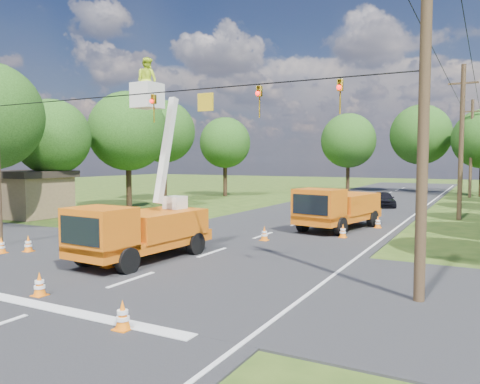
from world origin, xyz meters
The scene contains 28 objects.
ground centered at (0.00, 20.00, 0.00)m, with size 140.00×140.00×0.00m, color #284514.
road_main centered at (0.00, 20.00, 0.00)m, with size 12.00×100.00×0.06m, color black.
road_cross centered at (0.00, 2.00, 0.00)m, with size 56.00×10.00×0.07m, color black.
stop_bar centered at (0.00, -3.20, 0.00)m, with size 9.00×0.45×0.02m, color silver.
edge_line centered at (5.60, 20.00, 0.00)m, with size 0.12×90.00×0.02m, color silver.
bucket_truck centered at (-1.66, 2.47, 1.67)m, with size 2.75×6.18×7.82m.
second_truck centered at (2.73, 13.83, 1.24)m, with size 3.51×6.70×2.39m.
ground_worker centered at (-3.88, 2.73, 0.95)m, with size 0.69×0.46×1.90m, color #F15C14.
distant_car centered at (2.54, 28.02, 0.66)m, with size 1.55×3.86×1.31m, color black.
traffic_cone_0 centered at (-1.15, -2.57, 0.36)m, with size 0.38×0.38×0.71m.
traffic_cone_1 centered at (2.78, -3.49, 0.36)m, with size 0.38×0.38×0.71m.
traffic_cone_2 centered at (0.66, 8.75, 0.36)m, with size 0.38×0.38×0.71m.
traffic_cone_3 centered at (3.77, 11.35, 0.36)m, with size 0.38×0.38×0.71m.
traffic_cone_4 centered at (-7.02, 1.59, 0.36)m, with size 0.38×0.38×0.71m.
traffic_cone_5 centered at (-7.70, 0.83, 0.36)m, with size 0.38×0.38×0.71m.
traffic_cone_7 centered at (4.63, 15.53, 0.36)m, with size 0.38×0.38×0.71m.
traffic_cone_8 centered at (-1.94, 0.96, 0.36)m, with size 0.38×0.38×0.71m.
pole_right_near centered at (8.50, 2.00, 5.11)m, with size 1.80×0.30×10.00m.
pole_right_mid centered at (8.50, 22.00, 5.11)m, with size 1.80×0.30×10.00m.
pole_right_far centered at (8.50, 42.00, 5.11)m, with size 1.80×0.30×10.00m.
signal_span centered at (2.23, 1.99, 5.88)m, with size 18.00×0.29×1.07m.
shed centered at (-18.00, 10.00, 1.62)m, with size 5.50×4.50×3.15m.
tree_left_c centered at (-16.50, 11.00, 5.44)m, with size 5.20×5.20×8.06m.
tree_left_d centered at (-15.00, 17.00, 6.12)m, with size 6.20×6.20×9.24m.
tree_left_e centered at (-16.80, 24.00, 6.49)m, with size 5.80×5.80×9.41m.
tree_left_f centered at (-14.80, 32.00, 5.69)m, with size 5.40×5.40×8.40m.
tree_far_a centered at (-5.00, 45.00, 6.19)m, with size 6.60×6.60×9.50m.
tree_far_b centered at (3.00, 47.00, 6.81)m, with size 7.00×7.00×10.32m.
Camera 1 is at (10.06, -11.48, 3.93)m, focal length 35.00 mm.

